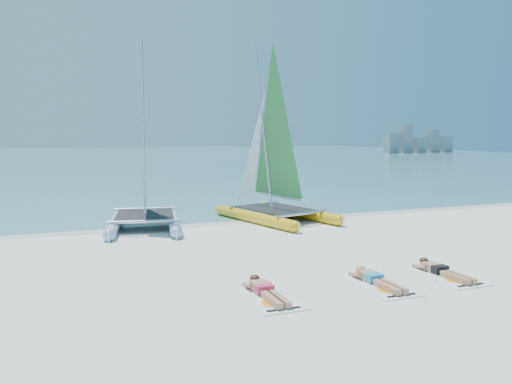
{
  "coord_description": "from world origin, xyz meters",
  "views": [
    {
      "loc": [
        -6.16,
        -12.62,
        3.35
      ],
      "look_at": [
        -0.89,
        1.2,
        1.63
      ],
      "focal_mm": 35.0,
      "sensor_mm": 36.0,
      "label": 1
    }
  ],
  "objects_px": {
    "sunbather_a": "(265,290)",
    "towel_b": "(380,286)",
    "towel_c": "(447,276)",
    "sunbather_b": "(375,279)",
    "catamaran_blue": "(144,168)",
    "sunbather_c": "(441,270)",
    "towel_a": "(269,298)",
    "catamaran_yellow": "(268,161)"
  },
  "relations": [
    {
      "from": "sunbather_a",
      "to": "towel_b",
      "type": "bearing_deg",
      "value": -6.68
    },
    {
      "from": "towel_c",
      "to": "sunbather_b",
      "type": "bearing_deg",
      "value": 175.61
    },
    {
      "from": "catamaran_blue",
      "to": "towel_b",
      "type": "relative_size",
      "value": 3.84
    },
    {
      "from": "sunbather_a",
      "to": "sunbather_c",
      "type": "distance_m",
      "value": 4.51
    },
    {
      "from": "towel_a",
      "to": "sunbather_c",
      "type": "bearing_deg",
      "value": 1.58
    },
    {
      "from": "catamaran_yellow",
      "to": "sunbather_c",
      "type": "relative_size",
      "value": 4.19
    },
    {
      "from": "sunbather_c",
      "to": "sunbather_a",
      "type": "bearing_deg",
      "value": 179.14
    },
    {
      "from": "towel_a",
      "to": "sunbather_b",
      "type": "relative_size",
      "value": 1.07
    },
    {
      "from": "towel_a",
      "to": "sunbather_a",
      "type": "distance_m",
      "value": 0.22
    },
    {
      "from": "towel_b",
      "to": "towel_a",
      "type": "bearing_deg",
      "value": 177.48
    },
    {
      "from": "sunbather_a",
      "to": "towel_c",
      "type": "height_order",
      "value": "sunbather_a"
    },
    {
      "from": "towel_b",
      "to": "towel_c",
      "type": "height_order",
      "value": "same"
    },
    {
      "from": "towel_b",
      "to": "catamaran_yellow",
      "type": "bearing_deg",
      "value": 83.44
    },
    {
      "from": "towel_a",
      "to": "sunbather_a",
      "type": "xyz_separation_m",
      "value": [
        0.0,
        0.19,
        0.11
      ]
    },
    {
      "from": "towel_b",
      "to": "catamaran_blue",
      "type": "bearing_deg",
      "value": 112.43
    },
    {
      "from": "catamaran_yellow",
      "to": "towel_a",
      "type": "relative_size",
      "value": 3.91
    },
    {
      "from": "towel_b",
      "to": "sunbather_b",
      "type": "height_order",
      "value": "sunbather_b"
    },
    {
      "from": "towel_a",
      "to": "catamaran_blue",
      "type": "bearing_deg",
      "value": 97.32
    },
    {
      "from": "towel_a",
      "to": "towel_b",
      "type": "distance_m",
      "value": 2.63
    },
    {
      "from": "sunbather_b",
      "to": "sunbather_a",
      "type": "bearing_deg",
      "value": 177.48
    },
    {
      "from": "catamaran_blue",
      "to": "towel_b",
      "type": "distance_m",
      "value": 10.15
    },
    {
      "from": "catamaran_blue",
      "to": "catamaran_yellow",
      "type": "height_order",
      "value": "catamaran_yellow"
    },
    {
      "from": "towel_a",
      "to": "towel_b",
      "type": "bearing_deg",
      "value": -2.52
    },
    {
      "from": "catamaran_yellow",
      "to": "sunbather_c",
      "type": "height_order",
      "value": "catamaran_yellow"
    },
    {
      "from": "catamaran_yellow",
      "to": "towel_b",
      "type": "height_order",
      "value": "catamaran_yellow"
    },
    {
      "from": "towel_c",
      "to": "sunbather_a",
      "type": "bearing_deg",
      "value": 176.7
    },
    {
      "from": "catamaran_blue",
      "to": "towel_a",
      "type": "height_order",
      "value": "catamaran_blue"
    },
    {
      "from": "catamaran_yellow",
      "to": "towel_b",
      "type": "distance_m",
      "value": 9.51
    },
    {
      "from": "catamaran_blue",
      "to": "sunbather_c",
      "type": "height_order",
      "value": "catamaran_blue"
    },
    {
      "from": "catamaran_yellow",
      "to": "towel_b",
      "type": "relative_size",
      "value": 3.91
    },
    {
      "from": "sunbather_c",
      "to": "towel_a",
      "type": "bearing_deg",
      "value": -178.42
    },
    {
      "from": "catamaran_yellow",
      "to": "catamaran_blue",
      "type": "bearing_deg",
      "value": 164.66
    },
    {
      "from": "sunbather_a",
      "to": "sunbather_c",
      "type": "relative_size",
      "value": 1.0
    },
    {
      "from": "catamaran_blue",
      "to": "sunbather_c",
      "type": "relative_size",
      "value": 4.12
    },
    {
      "from": "catamaran_blue",
      "to": "catamaran_yellow",
      "type": "distance_m",
      "value": 4.84
    },
    {
      "from": "towel_c",
      "to": "sunbather_c",
      "type": "bearing_deg",
      "value": 90.0
    },
    {
      "from": "catamaran_yellow",
      "to": "sunbather_a",
      "type": "xyz_separation_m",
      "value": [
        -3.68,
        -8.87,
        -2.16
      ]
    },
    {
      "from": "catamaran_yellow",
      "to": "towel_c",
      "type": "bearing_deg",
      "value": -100.22
    },
    {
      "from": "catamaran_blue",
      "to": "towel_b",
      "type": "xyz_separation_m",
      "value": [
        3.79,
        -9.17,
        -2.11
      ]
    },
    {
      "from": "sunbather_a",
      "to": "sunbather_b",
      "type": "bearing_deg",
      "value": -2.52
    },
    {
      "from": "sunbather_b",
      "to": "towel_a",
      "type": "bearing_deg",
      "value": -178.33
    },
    {
      "from": "sunbather_b",
      "to": "towel_c",
      "type": "bearing_deg",
      "value": -4.39
    }
  ]
}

